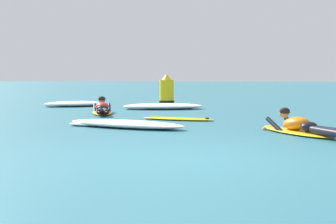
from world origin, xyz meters
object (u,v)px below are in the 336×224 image
Objects in this scene: surfer_near at (301,127)px; channel_marker_buoy at (167,91)px; surfer_far at (102,109)px; drifting_surfboard at (179,119)px.

channel_marker_buoy is (-3.81, 9.74, 0.34)m from surfer_near.
surfer_near is 1.98× the size of channel_marker_buoy.
drifting_surfboard is (2.42, -1.71, -0.10)m from surfer_far.
drifting_surfboard is 7.14m from channel_marker_buoy.
surfer_near and surfer_far have the same top height.
surfer_near is at bearing -68.64° from channel_marker_buoy.
channel_marker_buoy is at bearing 76.66° from surfer_far.
surfer_far is 1.24× the size of drifting_surfboard.
drifting_surfboard is (-2.65, 2.71, -0.10)m from surfer_near.
surfer_near is at bearing -41.05° from surfer_far.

